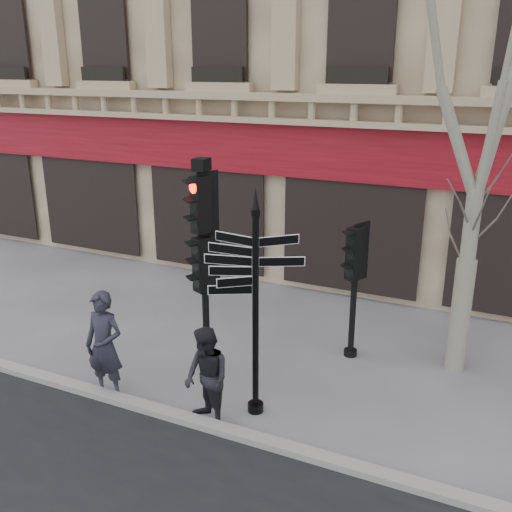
{
  "coord_description": "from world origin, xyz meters",
  "views": [
    {
      "loc": [
        3.55,
        -8.16,
        5.53
      ],
      "look_at": [
        -0.54,
        0.6,
        2.31
      ],
      "focal_mm": 40.0,
      "sensor_mm": 36.0,
      "label": 1
    }
  ],
  "objects_px": {
    "plane_tree": "(495,35)",
    "pedestrian_b": "(207,378)",
    "fingerpost": "(256,267)",
    "traffic_signal_main": "(204,242)",
    "pedestrian_a": "(104,346)",
    "traffic_signal_secondary": "(355,268)"
  },
  "relations": [
    {
      "from": "traffic_signal_secondary",
      "to": "plane_tree",
      "type": "xyz_separation_m",
      "value": [
        1.96,
        0.34,
        4.13
      ]
    },
    {
      "from": "fingerpost",
      "to": "pedestrian_b",
      "type": "bearing_deg",
      "value": -146.47
    },
    {
      "from": "plane_tree",
      "to": "pedestrian_b",
      "type": "bearing_deg",
      "value": -133.48
    },
    {
      "from": "fingerpost",
      "to": "plane_tree",
      "type": "relative_size",
      "value": 0.45
    },
    {
      "from": "traffic_signal_secondary",
      "to": "pedestrian_b",
      "type": "relative_size",
      "value": 1.59
    },
    {
      "from": "pedestrian_a",
      "to": "traffic_signal_main",
      "type": "bearing_deg",
      "value": 50.76
    },
    {
      "from": "pedestrian_a",
      "to": "pedestrian_b",
      "type": "height_order",
      "value": "pedestrian_a"
    },
    {
      "from": "traffic_signal_secondary",
      "to": "pedestrian_b",
      "type": "height_order",
      "value": "traffic_signal_secondary"
    },
    {
      "from": "fingerpost",
      "to": "pedestrian_a",
      "type": "bearing_deg",
      "value": 177.1
    },
    {
      "from": "pedestrian_b",
      "to": "pedestrian_a",
      "type": "bearing_deg",
      "value": -148.13
    },
    {
      "from": "traffic_signal_secondary",
      "to": "pedestrian_b",
      "type": "bearing_deg",
      "value": -91.24
    },
    {
      "from": "traffic_signal_main",
      "to": "traffic_signal_secondary",
      "type": "distance_m",
      "value": 2.97
    },
    {
      "from": "pedestrian_b",
      "to": "traffic_signal_secondary",
      "type": "bearing_deg",
      "value": 97.9
    },
    {
      "from": "traffic_signal_secondary",
      "to": "plane_tree",
      "type": "distance_m",
      "value": 4.58
    },
    {
      "from": "traffic_signal_secondary",
      "to": "fingerpost",
      "type": "bearing_deg",
      "value": -86.6
    },
    {
      "from": "plane_tree",
      "to": "pedestrian_b",
      "type": "distance_m",
      "value": 7.15
    },
    {
      "from": "traffic_signal_main",
      "to": "pedestrian_a",
      "type": "bearing_deg",
      "value": -101.6
    },
    {
      "from": "fingerpost",
      "to": "traffic_signal_secondary",
      "type": "relative_size",
      "value": 1.43
    },
    {
      "from": "fingerpost",
      "to": "plane_tree",
      "type": "xyz_separation_m",
      "value": [
        2.86,
        2.92,
        3.43
      ]
    },
    {
      "from": "plane_tree",
      "to": "pedestrian_a",
      "type": "height_order",
      "value": "plane_tree"
    },
    {
      "from": "plane_tree",
      "to": "traffic_signal_main",
      "type": "bearing_deg",
      "value": -154.8
    },
    {
      "from": "pedestrian_a",
      "to": "pedestrian_b",
      "type": "bearing_deg",
      "value": -3.89
    }
  ]
}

